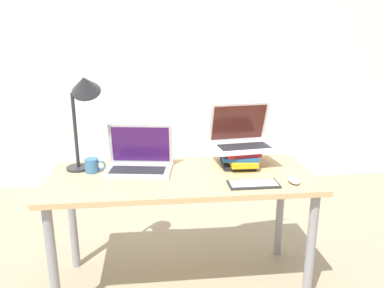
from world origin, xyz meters
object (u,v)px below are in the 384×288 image
mug (92,166)px  mouse (293,180)px  laptop_left (139,161)px  wireless_keyboard (253,184)px  laptop_on_books (242,139)px  book_stack (239,157)px  desk_lamp (84,96)px

mug → mouse: bearing=-14.4°
laptop_left → wireless_keyboard: laptop_left is taller
mouse → mug: mug is taller
laptop_on_books → wireless_keyboard: laptop_on_books is taller
book_stack → mouse: 0.38m
mouse → desk_lamp: bearing=164.4°
book_stack → desk_lamp: (-0.88, 0.00, 0.38)m
mouse → laptop_on_books: bearing=120.8°
laptop_left → laptop_on_books: laptop_on_books is taller
laptop_left → desk_lamp: bearing=176.1°
book_stack → laptop_on_books: size_ratio=0.71×
laptop_left → book_stack: size_ratio=1.46×
book_stack → desk_lamp: size_ratio=0.48×
mouse → mug: 1.12m
wireless_keyboard → mouse: 0.22m
laptop_left → mouse: (0.82, -0.29, -0.04)m
book_stack → mug: book_stack is taller
laptop_on_books → mouse: bearing=-59.2°
laptop_left → mug: laptop_left is taller
laptop_left → laptop_on_books: 0.63m
laptop_left → mouse: laptop_left is taller
laptop_left → mug: bearing=-177.1°
mug → laptop_on_books: bearing=4.3°
mug → desk_lamp: (-0.02, 0.03, 0.39)m
laptop_on_books → mouse: 0.42m
desk_lamp → mug: bearing=-54.1°
book_stack → wireless_keyboard: size_ratio=1.07×
laptop_on_books → mouse: size_ratio=3.72×
book_stack → mug: bearing=-178.1°
mouse → book_stack: bearing=126.1°
mouse → desk_lamp: size_ratio=0.18×
book_stack → laptop_left: bearing=-178.5°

